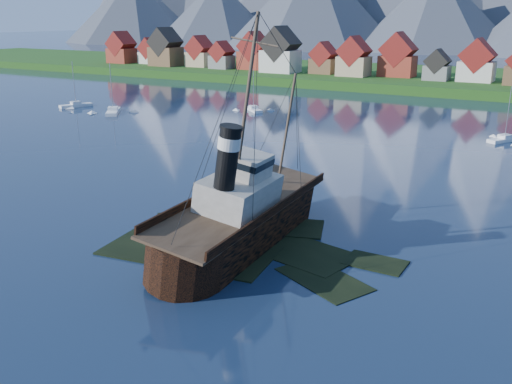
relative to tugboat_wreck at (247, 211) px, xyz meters
The scene contains 10 objects.
ground 5.27m from the tugboat_wreck, 95.41° to the right, with size 1400.00×1400.00×0.00m, color #15243C.
shoal 4.33m from the tugboat_wreck, 55.05° to the right, with size 31.71×21.24×1.14m.
shore_bank 165.90m from the tugboat_wreck, 90.14° to the left, with size 600.00×80.00×3.20m, color #154012.
seawall 127.91m from the tugboat_wreck, 90.18° to the left, with size 600.00×2.50×2.00m, color #3F3D38.
town 151.91m from the tugboat_wreck, 102.75° to the left, with size 250.96×16.69×17.30m.
tugboat_wreck is the anchor object (origin of this frame).
sailboat_a 92.44m from the tugboat_wreck, 142.72° to the left, with size 8.66×10.11×13.08m.
sailboat_b 106.86m from the tugboat_wreck, 146.85° to the left, with size 5.32×8.96×12.72m.
sailboat_c 89.02m from the tugboat_wreck, 119.95° to the left, with size 7.90×7.37×11.15m.
sailboat_d 72.02m from the tugboat_wreck, 75.83° to the left, with size 5.86×8.18×11.24m.
Camera 1 is at (31.11, -46.59, 23.96)m, focal length 40.00 mm.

